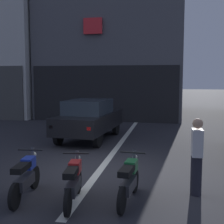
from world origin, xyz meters
name	(u,v)px	position (x,y,z in m)	size (l,w,h in m)	color
ground_plane	(99,171)	(0.00, 0.00, 0.00)	(120.00, 120.00, 0.00)	#2B2B30
lane_centre_line	(128,133)	(0.00, 6.00, 0.00)	(0.20, 18.00, 0.01)	silver
car_black_crossing_near	(89,118)	(-1.37, 4.14, 0.89)	(2.10, 4.23, 1.64)	black
motorcycle_blue_row_leftmost	(26,177)	(-1.10, -2.07, 0.46)	(0.55, 1.67, 0.98)	black
motorcycle_red_row_left_mid	(74,181)	(-0.02, -2.17, 0.46)	(0.55, 1.66, 0.98)	black
motorcycle_green_row_centre	(129,180)	(1.07, -1.88, 0.46)	(0.55, 1.67, 0.98)	black
person_by_motorcycles	(197,156)	(2.44, -1.24, 0.86)	(0.24, 0.37, 1.67)	#23232D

